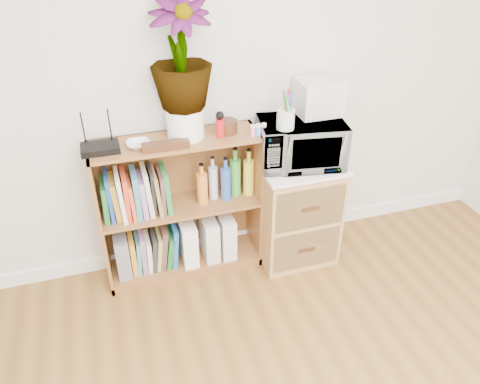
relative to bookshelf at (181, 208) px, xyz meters
name	(u,v)px	position (x,y,z in m)	size (l,w,h in m)	color
skirting_board	(229,238)	(0.35, 0.14, -0.42)	(4.00, 0.02, 0.10)	white
bookshelf	(181,208)	(0.00, 0.00, 0.00)	(1.00, 0.30, 0.95)	brown
wicker_unit	(295,211)	(0.75, -0.08, -0.12)	(0.50, 0.45, 0.70)	#9E7542
microwave	(300,143)	(0.75, -0.08, 0.39)	(0.51, 0.34, 0.28)	silver
pen_cup	(286,119)	(0.62, -0.15, 0.58)	(0.10, 0.10, 0.11)	silver
small_appliance	(319,97)	(0.89, 0.00, 0.63)	(0.27, 0.22, 0.21)	silver
router	(100,148)	(-0.42, -0.02, 0.49)	(0.21, 0.14, 0.04)	black
white_bowl	(138,144)	(-0.21, -0.03, 0.49)	(0.13, 0.13, 0.03)	silver
plant_pot	(185,122)	(0.07, 0.02, 0.57)	(0.21, 0.21, 0.18)	white
potted_plant	(181,54)	(0.07, 0.02, 0.95)	(0.33, 0.33, 0.60)	#306829
trinket_box	(166,146)	(-0.07, -0.10, 0.50)	(0.26, 0.07, 0.04)	#381B0F
kokeshi_doll	(220,128)	(0.26, -0.04, 0.53)	(0.05, 0.05, 0.11)	#AD1515
wooden_bowl	(227,126)	(0.31, 0.01, 0.51)	(0.13, 0.13, 0.07)	#37200F
paint_jars	(258,131)	(0.47, -0.09, 0.50)	(0.11, 0.04, 0.06)	pink
file_box	(122,253)	(-0.40, 0.00, -0.26)	(0.08, 0.22, 0.28)	slate
magazine_holder_left	(188,240)	(0.03, -0.01, -0.25)	(0.10, 0.24, 0.30)	white
magazine_holder_mid	(209,237)	(0.17, -0.01, -0.26)	(0.09, 0.23, 0.29)	silver
magazine_holder_right	(225,233)	(0.28, -0.01, -0.26)	(0.09, 0.24, 0.30)	silver
cookbooks	(136,193)	(-0.26, 0.00, 0.16)	(0.40, 0.20, 0.30)	#1D6F2D
liquor_bottles	(233,176)	(0.35, 0.00, 0.17)	(0.45, 0.07, 0.32)	orange
lower_books	(154,249)	(-0.20, 0.00, -0.28)	(0.31, 0.19, 0.29)	orange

